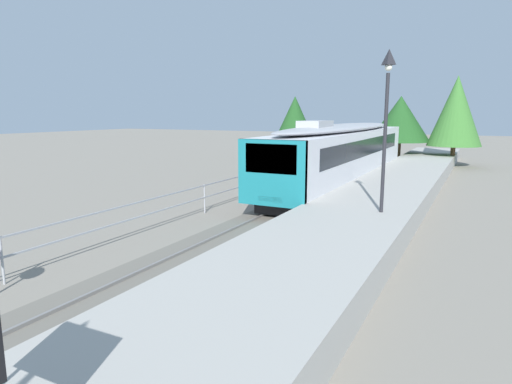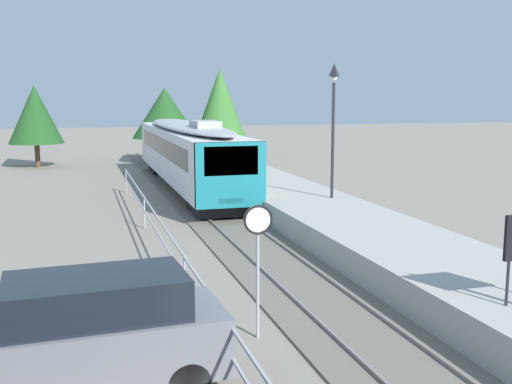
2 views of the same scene
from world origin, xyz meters
name	(u,v)px [view 2 (image 2 of 2)]	position (x,y,z in m)	size (l,w,h in m)	color
ground_plane	(150,223)	(-3.00, 22.00, 0.00)	(160.00, 160.00, 0.00)	gray
track_rails	(223,218)	(0.00, 22.00, 0.03)	(3.20, 60.00, 0.14)	#6B665B
commuter_train	(187,150)	(0.00, 30.31, 2.15)	(2.82, 19.67, 3.74)	silver
station_platform	(298,204)	(3.25, 22.00, 0.45)	(3.90, 60.00, 0.90)	#A8A59E
platform_lamp_mid_platform	(334,105)	(4.18, 20.57, 4.62)	(0.34, 0.34, 5.35)	#232328
speed_limit_sign	(258,238)	(-2.18, 9.64, 2.12)	(0.61, 0.10, 2.81)	#9EA0A5
carpark_fence	(185,269)	(-3.30, 12.00, 0.91)	(0.06, 36.06, 1.25)	#9EA0A5
parked_suv_grey	(89,334)	(-5.55, 8.12, 1.06)	(4.70, 2.16, 2.04)	slate
tree_behind_carpark	(165,113)	(0.77, 44.38, 3.76)	(4.99, 4.99, 5.66)	brown
tree_behind_station_far	(220,104)	(5.02, 44.12, 4.40)	(4.10, 4.10, 7.14)	brown
tree_distant_left	(35,115)	(-8.44, 43.70, 3.73)	(3.79, 3.79, 5.78)	brown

